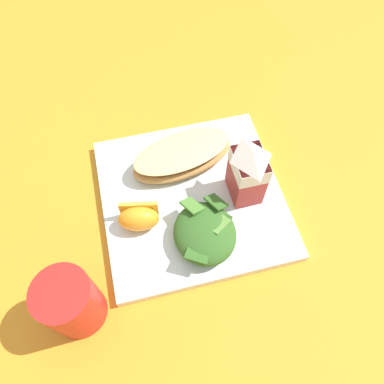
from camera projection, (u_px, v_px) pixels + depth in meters
name	position (u px, v px, depth m)	size (l,w,h in m)	color
ground	(192.00, 200.00, 0.60)	(3.00, 3.00, 0.00)	orange
white_plate	(192.00, 198.00, 0.59)	(0.28, 0.28, 0.02)	silver
cheesy_pizza_bread	(183.00, 155.00, 0.60)	(0.11, 0.18, 0.04)	tan
green_salad_pile	(206.00, 233.00, 0.53)	(0.11, 0.09, 0.05)	#336023
milk_carton	(248.00, 171.00, 0.53)	(0.06, 0.04, 0.11)	#B7332D
orange_wedge_front	(139.00, 218.00, 0.54)	(0.05, 0.07, 0.04)	orange
drinking_red_cup	(71.00, 303.00, 0.46)	(0.07, 0.07, 0.10)	red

